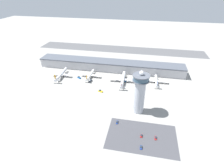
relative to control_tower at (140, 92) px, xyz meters
The scene contains 17 objects.
ground_plane 63.21m from the control_tower, 152.54° to the left, with size 1000.00×1000.00×0.00m, color gray.
terminal_building 110.91m from the control_tower, 117.97° to the left, with size 230.46×25.00×15.16m.
runway_strip 206.21m from the control_tower, 104.53° to the left, with size 345.69×44.00×0.01m, color #515154.
control_tower is the anchor object (origin of this frame).
parking_lot_surface 45.03m from the control_tower, 81.01° to the right, with size 64.00×40.00×0.01m, color #424247.
airplane_gate_alpha 133.39m from the control_tower, 153.79° to the left, with size 30.22×40.12×13.77m.
airplane_gate_bravo 102.15m from the control_tower, 138.85° to the left, with size 30.83×34.33×11.40m.
airplane_gate_charlie 68.39m from the control_tower, 112.93° to the left, with size 40.60×44.47×13.98m.
airplane_gate_delta 73.32m from the control_tower, 72.49° to the left, with size 32.78×32.58×11.39m.
service_truck_catering 63.73m from the control_tower, 149.41° to the left, with size 6.53×4.39×2.62m.
service_truck_fuel 111.80m from the control_tower, 146.58° to the left, with size 6.52×5.72×2.55m.
service_truck_baggage 92.24m from the control_tower, 143.23° to the left, with size 5.04×6.40×2.88m.
service_truck_water 72.09m from the control_tower, 110.05° to the left, with size 4.51×6.65×2.58m.
car_green_van 39.04m from the control_tower, 130.57° to the right, with size 1.77×4.79×1.59m.
car_maroon_suv 47.77m from the control_tower, 63.14° to the right, with size 1.84×4.63×1.40m.
car_silver_sedan 55.76m from the control_tower, 83.25° to the right, with size 1.93×4.30×1.46m.
car_yellow_taxi 44.33m from the control_tower, 81.48° to the right, with size 1.97×4.23×1.45m.
Camera 1 is at (52.19, -181.09, 124.08)m, focal length 28.00 mm.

